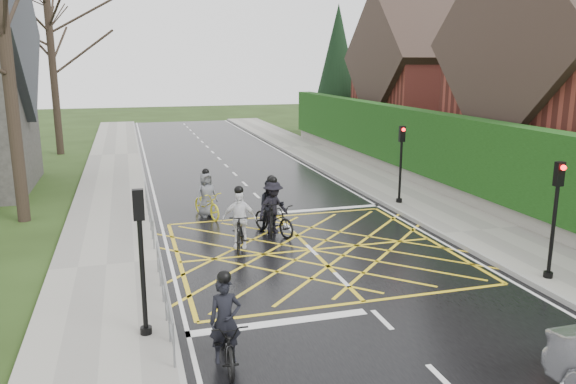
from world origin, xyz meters
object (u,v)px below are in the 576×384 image
cyclist_back (272,211)px  cyclist_mid (274,213)px  cyclist_front (240,225)px  cyclist_rear (226,334)px  cyclist_lead (207,200)px

cyclist_back → cyclist_mid: cyclist_back is taller
cyclist_back → cyclist_front: (-1.35, -1.32, -0.02)m
cyclist_rear → cyclist_mid: cyclist_mid is taller
cyclist_rear → cyclist_lead: (1.12, 10.54, 0.03)m
cyclist_rear → cyclist_mid: 8.36m
cyclist_back → cyclist_lead: bearing=142.3°
cyclist_back → cyclist_front: 1.89m
cyclist_mid → cyclist_front: size_ratio=1.04×
cyclist_front → cyclist_back: bearing=60.7°
cyclist_rear → cyclist_front: cyclist_front is taller
cyclist_mid → cyclist_front: cyclist_front is taller
cyclist_lead → cyclist_rear: bearing=-115.2°
cyclist_rear → cyclist_back: size_ratio=0.94×
cyclist_front → cyclist_lead: (-0.47, 3.88, -0.09)m
cyclist_mid → cyclist_front: bearing=-163.9°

